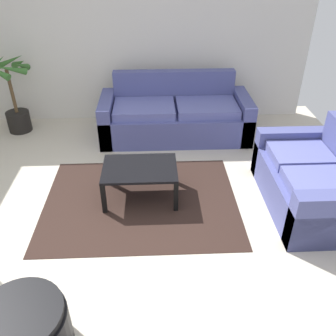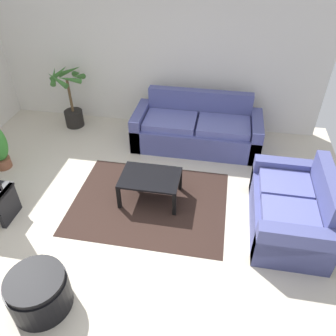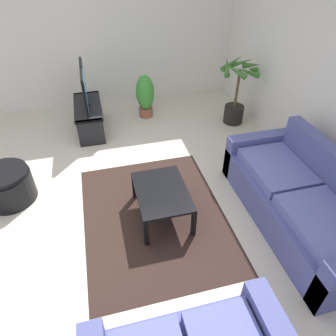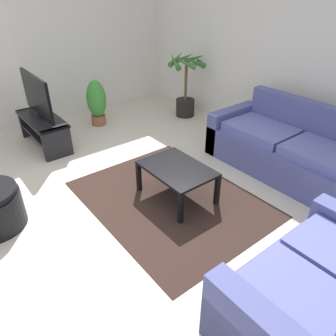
{
  "view_description": "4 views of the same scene",
  "coord_description": "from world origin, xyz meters",
  "px_view_note": "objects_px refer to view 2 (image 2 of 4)",
  "views": [
    {
      "loc": [
        0.54,
        -2.63,
        2.56
      ],
      "look_at": [
        0.68,
        0.56,
        0.5
      ],
      "focal_mm": 38.22,
      "sensor_mm": 36.0,
      "label": 1
    },
    {
      "loc": [
        1.26,
        -2.78,
        3.35
      ],
      "look_at": [
        0.6,
        0.89,
        0.48
      ],
      "focal_mm": 35.65,
      "sensor_mm": 36.0,
      "label": 2
    },
    {
      "loc": [
        2.94,
        0.16,
        2.81
      ],
      "look_at": [
        0.17,
        0.88,
        0.55
      ],
      "focal_mm": 32.67,
      "sensor_mm": 36.0,
      "label": 3
    },
    {
      "loc": [
        2.76,
        -1.26,
        2.26
      ],
      "look_at": [
        0.66,
        0.39,
        0.66
      ],
      "focal_mm": 33.99,
      "sensor_mm": 36.0,
      "label": 4
    }
  ],
  "objects_px": {
    "couch_main": "(197,130)",
    "coffee_table": "(150,180)",
    "potted_palm": "(71,100)",
    "ottoman": "(39,292)",
    "couch_loveseat": "(291,210)"
  },
  "relations": [
    {
      "from": "couch_main",
      "to": "coffee_table",
      "type": "distance_m",
      "value": 1.61
    },
    {
      "from": "couch_main",
      "to": "coffee_table",
      "type": "relative_size",
      "value": 2.62
    },
    {
      "from": "couch_main",
      "to": "coffee_table",
      "type": "bearing_deg",
      "value": -107.83
    },
    {
      "from": "couch_main",
      "to": "potted_palm",
      "type": "xyz_separation_m",
      "value": [
        -2.42,
        0.27,
        0.24
      ]
    },
    {
      "from": "potted_palm",
      "to": "ottoman",
      "type": "distance_m",
      "value": 3.84
    },
    {
      "from": "couch_loveseat",
      "to": "potted_palm",
      "type": "distance_m",
      "value": 4.34
    },
    {
      "from": "couch_main",
      "to": "ottoman",
      "type": "relative_size",
      "value": 3.45
    },
    {
      "from": "couch_main",
      "to": "coffee_table",
      "type": "height_order",
      "value": "couch_main"
    },
    {
      "from": "couch_main",
      "to": "couch_loveseat",
      "type": "distance_m",
      "value": 2.26
    },
    {
      "from": "couch_main",
      "to": "couch_loveseat",
      "type": "xyz_separation_m",
      "value": [
        1.41,
        -1.77,
        -0.01
      ]
    },
    {
      "from": "couch_loveseat",
      "to": "couch_main",
      "type": "bearing_deg",
      "value": 128.65
    },
    {
      "from": "couch_main",
      "to": "potted_palm",
      "type": "bearing_deg",
      "value": 173.7
    },
    {
      "from": "coffee_table",
      "to": "potted_palm",
      "type": "relative_size",
      "value": 0.72
    },
    {
      "from": "couch_loveseat",
      "to": "coffee_table",
      "type": "xyz_separation_m",
      "value": [
        -1.91,
        0.23,
        0.05
      ]
    },
    {
      "from": "couch_main",
      "to": "ottoman",
      "type": "xyz_separation_m",
      "value": [
        -1.27,
        -3.38,
        -0.08
      ]
    }
  ]
}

